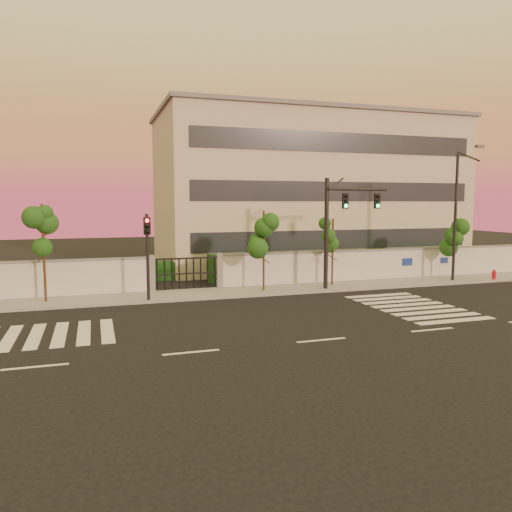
% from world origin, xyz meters
% --- Properties ---
extents(ground, '(120.00, 120.00, 0.00)m').
position_xyz_m(ground, '(0.00, 0.00, 0.00)').
color(ground, black).
rests_on(ground, ground).
extents(sidewalk, '(60.00, 3.00, 0.15)m').
position_xyz_m(sidewalk, '(0.00, 10.50, 0.07)').
color(sidewalk, gray).
rests_on(sidewalk, ground).
extents(perimeter_wall, '(60.00, 0.36, 2.20)m').
position_xyz_m(perimeter_wall, '(0.10, 12.00, 1.07)').
color(perimeter_wall, silver).
rests_on(perimeter_wall, ground).
extents(hedge_row, '(41.00, 4.25, 1.80)m').
position_xyz_m(hedge_row, '(1.17, 14.74, 0.82)').
color(hedge_row, '#13330F').
rests_on(hedge_row, ground).
extents(institutional_building, '(24.40, 12.40, 12.25)m').
position_xyz_m(institutional_building, '(9.00, 21.99, 6.16)').
color(institutional_building, beige).
rests_on(institutional_building, ground).
extents(road_markings, '(57.00, 7.62, 0.02)m').
position_xyz_m(road_markings, '(-1.58, 3.76, 0.01)').
color(road_markings, silver).
rests_on(road_markings, ground).
extents(street_tree_c, '(1.64, 1.30, 5.12)m').
position_xyz_m(street_tree_c, '(-10.52, 10.54, 3.77)').
color(street_tree_c, '#382314').
rests_on(street_tree_c, ground).
extents(street_tree_d, '(1.51, 1.20, 4.73)m').
position_xyz_m(street_tree_d, '(1.19, 10.20, 3.48)').
color(street_tree_d, '#382314').
rests_on(street_tree_d, ground).
extents(street_tree_e, '(1.44, 1.15, 4.22)m').
position_xyz_m(street_tree_e, '(5.84, 10.71, 3.11)').
color(street_tree_e, '#382314').
rests_on(street_tree_e, ground).
extents(street_tree_f, '(1.61, 1.28, 4.00)m').
position_xyz_m(street_tree_f, '(14.61, 10.45, 2.95)').
color(street_tree_f, '#382314').
rests_on(street_tree_f, ground).
extents(traffic_signal_main, '(4.19, 0.52, 6.62)m').
position_xyz_m(traffic_signal_main, '(5.67, 9.57, 4.18)').
color(traffic_signal_main, black).
rests_on(traffic_signal_main, ground).
extents(traffic_signal_secondary, '(0.36, 0.34, 4.62)m').
position_xyz_m(traffic_signal_secondary, '(-5.49, 9.24, 2.93)').
color(traffic_signal_secondary, black).
rests_on(traffic_signal_secondary, ground).
extents(streetlight_east, '(0.52, 2.08, 8.64)m').
position_xyz_m(streetlight_east, '(14.14, 9.69, 4.67)').
color(streetlight_east, black).
rests_on(streetlight_east, ground).
extents(fire_hydrant, '(0.31, 0.30, 0.80)m').
position_xyz_m(fire_hydrant, '(16.95, 9.29, 0.40)').
color(fire_hydrant, red).
rests_on(fire_hydrant, ground).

